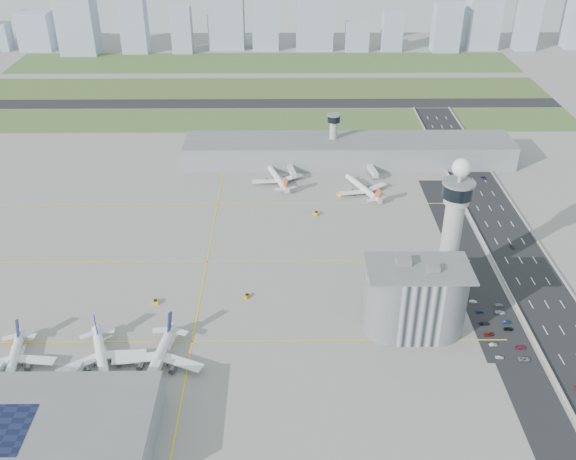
{
  "coord_description": "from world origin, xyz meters",
  "views": [
    {
      "loc": [
        -2.28,
        -234.43,
        173.02
      ],
      "look_at": [
        0.0,
        35.0,
        15.0
      ],
      "focal_mm": 40.0,
      "sensor_mm": 36.0,
      "label": 1
    }
  ],
  "objects_px": {
    "car_lot_1": "(493,345)",
    "car_hw_2": "(483,178)",
    "car_lot_9": "(506,322)",
    "control_tower": "(453,221)",
    "jet_bridge_far_0": "(290,169)",
    "tug_5": "(340,194)",
    "car_lot_4": "(480,312)",
    "airplane_near_c": "(156,357)",
    "jet_bridge_far_1": "(369,168)",
    "jet_bridge_near_2": "(146,391)",
    "car_lot_6": "(524,359)",
    "secondary_tower": "(333,134)",
    "car_lot_2": "(489,334)",
    "admin_building": "(415,299)",
    "car_lot_3": "(485,323)",
    "airplane_near_b": "(101,356)",
    "car_lot_0": "(500,357)",
    "car_lot_11": "(499,305)",
    "jet_bridge_near_1": "(64,392)",
    "airplane_far_a": "(277,174)",
    "car_lot_5": "(473,302)",
    "tug_3": "(247,296)",
    "tug_1": "(99,344)",
    "airplane_far_b": "(363,185)",
    "car_lot_8": "(508,329)",
    "airplane_near_a": "(11,359)",
    "car_lot_7": "(521,347)",
    "car_lot_10": "(500,312)",
    "tug_2": "(155,302)",
    "tug_0": "(15,344)",
    "car_hw_1": "(513,247)"
  },
  "relations": [
    {
      "from": "jet_bridge_near_2",
      "to": "car_lot_4",
      "type": "relative_size",
      "value": 4.25
    },
    {
      "from": "tug_3",
      "to": "airplane_near_c",
      "type": "bearing_deg",
      "value": -89.69
    },
    {
      "from": "airplane_near_a",
      "to": "car_lot_4",
      "type": "height_order",
      "value": "airplane_near_a"
    },
    {
      "from": "secondary_tower",
      "to": "car_lot_0",
      "type": "xyz_separation_m",
      "value": [
        53.51,
        -191.1,
        -18.24
      ]
    },
    {
      "from": "jet_bridge_far_1",
      "to": "tug_2",
      "type": "distance_m",
      "value": 175.64
    },
    {
      "from": "jet_bridge_far_1",
      "to": "tug_3",
      "type": "height_order",
      "value": "jet_bridge_far_1"
    },
    {
      "from": "car_lot_2",
      "to": "car_lot_3",
      "type": "distance_m",
      "value": 7.08
    },
    {
      "from": "secondary_tower",
      "to": "car_lot_2",
      "type": "height_order",
      "value": "secondary_tower"
    },
    {
      "from": "control_tower",
      "to": "jet_bridge_far_0",
      "type": "distance_m",
      "value": 145.99
    },
    {
      "from": "tug_5",
      "to": "car_lot_7",
      "type": "distance_m",
      "value": 148.82
    },
    {
      "from": "car_lot_3",
      "to": "tug_5",
      "type": "bearing_deg",
      "value": 20.98
    },
    {
      "from": "tug_3",
      "to": "car_lot_8",
      "type": "height_order",
      "value": "tug_3"
    },
    {
      "from": "tug_5",
      "to": "car_lot_4",
      "type": "height_order",
      "value": "tug_5"
    },
    {
      "from": "airplane_far_a",
      "to": "car_lot_11",
      "type": "bearing_deg",
      "value": -159.75
    },
    {
      "from": "jet_bridge_far_1",
      "to": "car_lot_0",
      "type": "distance_m",
      "value": 175.96
    },
    {
      "from": "car_lot_0",
      "to": "car_lot_11",
      "type": "xyz_separation_m",
      "value": [
        9.85,
        34.0,
        0.05
      ]
    },
    {
      "from": "airplane_near_c",
      "to": "jet_bridge_near_1",
      "type": "distance_m",
      "value": 34.94
    },
    {
      "from": "car_lot_0",
      "to": "secondary_tower",
      "type": "bearing_deg",
      "value": 20.83
    },
    {
      "from": "airplane_far_b",
      "to": "car_lot_2",
      "type": "relative_size",
      "value": 9.13
    },
    {
      "from": "car_lot_6",
      "to": "car_lot_10",
      "type": "xyz_separation_m",
      "value": [
        -0.65,
        29.92,
        -0.04
      ]
    },
    {
      "from": "admin_building",
      "to": "car_lot_3",
      "type": "height_order",
      "value": "admin_building"
    },
    {
      "from": "car_lot_11",
      "to": "car_lot_0",
      "type": "bearing_deg",
      "value": 163.44
    },
    {
      "from": "car_lot_1",
      "to": "car_hw_2",
      "type": "bearing_deg",
      "value": -20.16
    },
    {
      "from": "airplane_near_b",
      "to": "tug_1",
      "type": "height_order",
      "value": "airplane_near_b"
    },
    {
      "from": "airplane_far_a",
      "to": "car_lot_5",
      "type": "bearing_deg",
      "value": -162.35
    },
    {
      "from": "jet_bridge_near_2",
      "to": "car_lot_7",
      "type": "distance_m",
      "value": 149.16
    },
    {
      "from": "airplane_near_b",
      "to": "jet_bridge_near_2",
      "type": "height_order",
      "value": "airplane_near_b"
    },
    {
      "from": "control_tower",
      "to": "car_lot_6",
      "type": "xyz_separation_m",
      "value": [
        21.02,
        -50.3,
        -34.39
      ]
    },
    {
      "from": "airplane_near_c",
      "to": "jet_bridge_far_1",
      "type": "distance_m",
      "value": 206.04
    },
    {
      "from": "admin_building",
      "to": "control_tower",
      "type": "bearing_deg",
      "value": 56.3
    },
    {
      "from": "car_lot_0",
      "to": "car_lot_6",
      "type": "bearing_deg",
      "value": -91.97
    },
    {
      "from": "tug_2",
      "to": "tug_1",
      "type": "bearing_deg",
      "value": 46.06
    },
    {
      "from": "tug_0",
      "to": "jet_bridge_near_2",
      "type": "bearing_deg",
      "value": 167.81
    },
    {
      "from": "tug_1",
      "to": "car_lot_0",
      "type": "bearing_deg",
      "value": 22.54
    },
    {
      "from": "tug_2",
      "to": "tug_5",
      "type": "height_order",
      "value": "tug_5"
    },
    {
      "from": "car_lot_9",
      "to": "car_hw_2",
      "type": "distance_m",
      "value": 144.45
    },
    {
      "from": "jet_bridge_far_0",
      "to": "car_hw_2",
      "type": "distance_m",
      "value": 120.02
    },
    {
      "from": "jet_bridge_near_1",
      "to": "car_lot_1",
      "type": "distance_m",
      "value": 168.46
    },
    {
      "from": "car_lot_9",
      "to": "jet_bridge_far_1",
      "type": "bearing_deg",
      "value": 8.82
    },
    {
      "from": "car_lot_0",
      "to": "tug_2",
      "type": "bearing_deg",
      "value": 80.54
    },
    {
      "from": "jet_bridge_far_0",
      "to": "tug_5",
      "type": "xyz_separation_m",
      "value": [
        29.23,
        -32.29,
        -1.8
      ]
    },
    {
      "from": "tug_0",
      "to": "car_hw_1",
      "type": "xyz_separation_m",
      "value": [
        226.33,
        73.53,
        -0.37
      ]
    },
    {
      "from": "airplane_far_a",
      "to": "car_lot_11",
      "type": "distance_m",
      "value": 160.32
    },
    {
      "from": "airplane_far_b",
      "to": "jet_bridge_near_1",
      "type": "height_order",
      "value": "airplane_far_b"
    },
    {
      "from": "airplane_near_b",
      "to": "car_lot_6",
      "type": "distance_m",
      "value": 166.1
    },
    {
      "from": "car_lot_3",
      "to": "car_lot_0",
      "type": "bearing_deg",
      "value": 177.84
    },
    {
      "from": "airplane_near_c",
      "to": "car_lot_4",
      "type": "xyz_separation_m",
      "value": [
        135.07,
        34.38,
        -5.53
      ]
    },
    {
      "from": "car_lot_0",
      "to": "car_lot_11",
      "type": "distance_m",
      "value": 35.4
    },
    {
      "from": "jet_bridge_near_2",
      "to": "tug_1",
      "type": "height_order",
      "value": "jet_bridge_near_2"
    },
    {
      "from": "car_lot_1",
      "to": "car_lot_6",
      "type": "xyz_separation_m",
      "value": [
        9.83,
        -8.74,
        0.11
      ]
    }
  ]
}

